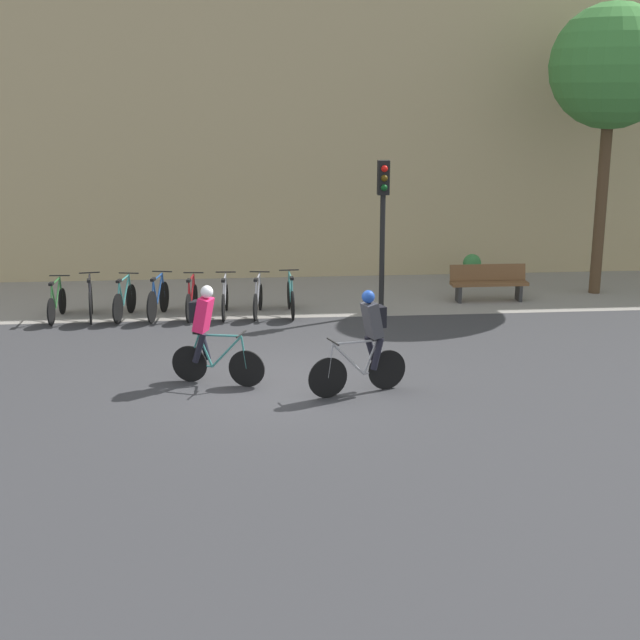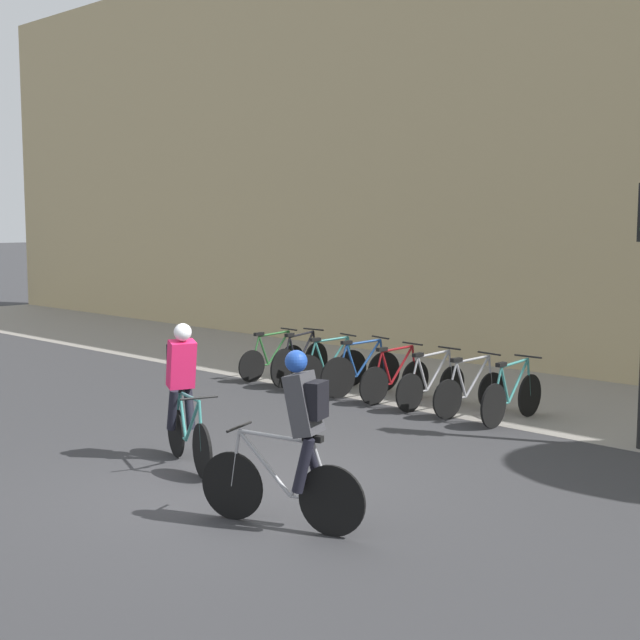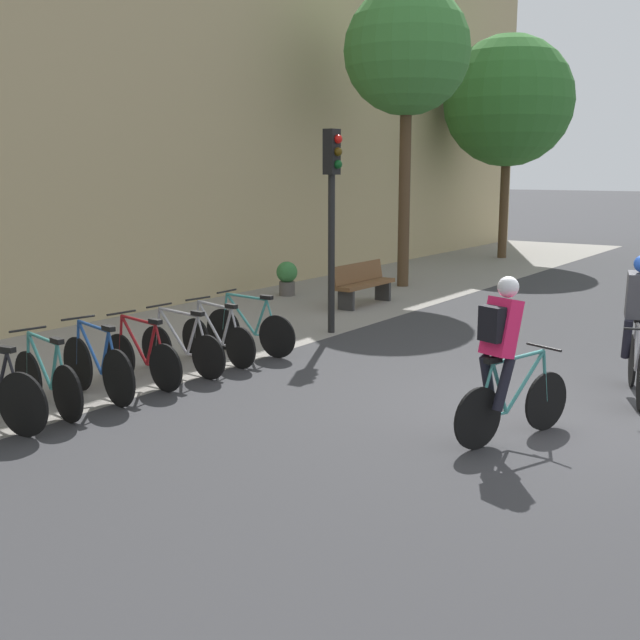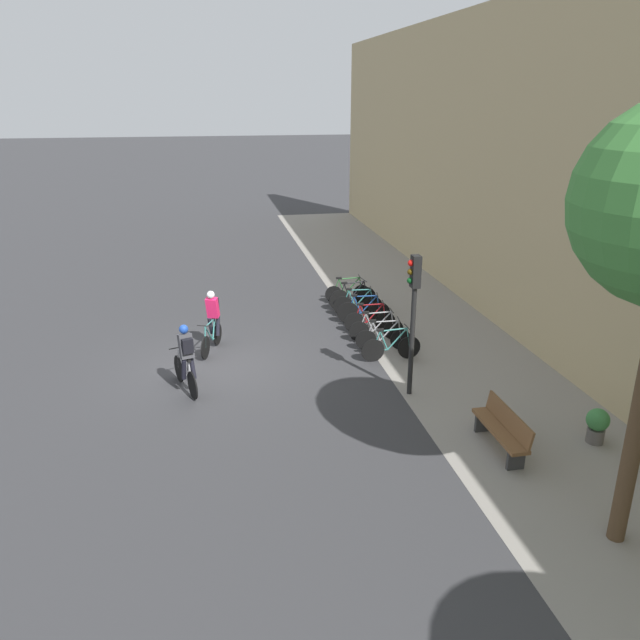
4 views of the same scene
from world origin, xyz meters
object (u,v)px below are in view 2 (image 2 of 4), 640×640
(parked_bike_2, at_px, (330,367))
(parked_bike_6, at_px, (470,391))
(cyclist_grey, at_px, (297,436))
(cyclist_pink, at_px, (183,389))
(parked_bike_4, at_px, (395,378))
(parked_bike_0, at_px, (272,359))
(parked_bike_1, at_px, (300,362))
(parked_bike_7, at_px, (512,396))
(parked_bike_3, at_px, (361,371))
(parked_bike_5, at_px, (431,384))

(parked_bike_2, xyz_separation_m, parked_bike_6, (3.01, -0.00, -0.02))
(cyclist_grey, bearing_deg, parked_bike_6, 107.54)
(cyclist_pink, distance_m, parked_bike_4, 4.87)
(parked_bike_0, xyz_separation_m, parked_bike_1, (0.75, 0.00, 0.04))
(parked_bike_6, distance_m, parked_bike_7, 0.75)
(parked_bike_2, bearing_deg, cyclist_grey, -49.27)
(cyclist_pink, xyz_separation_m, parked_bike_0, (-3.53, 4.81, -0.57))
(parked_bike_3, bearing_deg, cyclist_grey, -54.07)
(parked_bike_0, xyz_separation_m, parked_bike_3, (2.25, 0.00, 0.04))
(cyclist_pink, height_order, parked_bike_3, cyclist_pink)
(cyclist_grey, relative_size, parked_bike_7, 1.04)
(parked_bike_3, bearing_deg, parked_bike_5, -0.08)
(cyclist_pink, xyz_separation_m, parked_bike_6, (0.98, 4.81, -0.56))
(parked_bike_2, height_order, parked_bike_6, parked_bike_2)
(parked_bike_1, relative_size, parked_bike_2, 1.04)
(cyclist_pink, relative_size, cyclist_grey, 0.99)
(parked_bike_0, distance_m, parked_bike_4, 3.01)
(parked_bike_0, bearing_deg, parked_bike_6, 0.00)
(parked_bike_2, distance_m, parked_bike_4, 1.51)
(parked_bike_6, bearing_deg, parked_bike_0, -180.00)
(parked_bike_3, bearing_deg, parked_bike_6, -0.04)
(cyclist_grey, relative_size, parked_bike_0, 1.11)
(parked_bike_2, bearing_deg, parked_bike_1, 179.96)
(parked_bike_2, xyz_separation_m, parked_bike_3, (0.75, 0.00, 0.02))
(parked_bike_0, relative_size, parked_bike_1, 0.95)
(cyclist_grey, height_order, parked_bike_2, cyclist_grey)
(cyclist_grey, relative_size, parked_bike_3, 1.06)
(parked_bike_6, bearing_deg, parked_bike_5, -179.96)
(parked_bike_4, xyz_separation_m, parked_bike_7, (2.26, -0.00, 0.01))
(cyclist_pink, height_order, cyclist_grey, cyclist_grey)
(cyclist_pink, distance_m, parked_bike_3, 5.00)
(cyclist_grey, bearing_deg, parked_bike_1, 134.91)
(parked_bike_2, height_order, parked_bike_7, parked_bike_2)
(parked_bike_0, bearing_deg, parked_bike_4, 0.02)
(parked_bike_2, xyz_separation_m, parked_bike_5, (2.26, -0.00, -0.01))
(parked_bike_6, xyz_separation_m, parked_bike_7, (0.75, 0.00, 0.02))
(parked_bike_4, xyz_separation_m, parked_bike_6, (1.50, -0.00, -0.01))
(cyclist_grey, relative_size, parked_bike_4, 1.12)
(parked_bike_2, relative_size, parked_bike_7, 0.95)
(cyclist_pink, xyz_separation_m, parked_bike_1, (-2.78, 4.81, -0.53))
(parked_bike_3, relative_size, parked_bike_5, 1.01)
(parked_bike_0, bearing_deg, cyclist_pink, -53.69)
(parked_bike_7, bearing_deg, parked_bike_6, -179.99)
(parked_bike_7, bearing_deg, parked_bike_5, -179.97)
(parked_bike_5, bearing_deg, parked_bike_0, 180.00)
(parked_bike_2, bearing_deg, parked_bike_6, -0.02)
(parked_bike_1, height_order, parked_bike_3, parked_bike_1)
(cyclist_pink, height_order, parked_bike_1, cyclist_pink)
(parked_bike_5, bearing_deg, parked_bike_1, 179.96)
(cyclist_pink, distance_m, parked_bike_6, 4.94)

